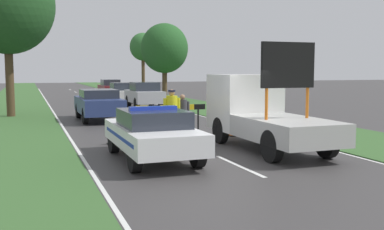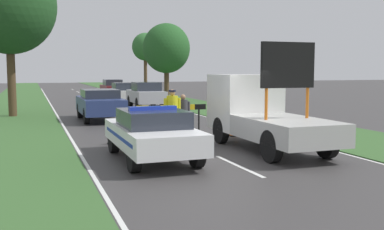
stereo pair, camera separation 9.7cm
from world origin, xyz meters
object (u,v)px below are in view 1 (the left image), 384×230
Objects in this scene: police_officer at (172,109)px; queued_car_van_white at (122,92)px; traffic_cone_near_police at (233,129)px; traffic_cone_centre_front at (115,135)px; roadside_tree_near_left at (164,49)px; roadside_tree_near_right at (7,5)px; work_truck at (259,112)px; pedestrian_civilian at (182,111)px; queued_car_wagon_maroon at (110,88)px; roadside_tree_mid_left at (143,47)px; police_car at (152,133)px; road_barrier at (171,110)px; queued_car_hatch_blue at (98,104)px; queued_car_sedan_silver at (144,95)px.

queued_car_van_white is (2.03, 19.22, -0.29)m from police_officer.
traffic_cone_near_police is 0.85× the size of traffic_cone_centre_front.
traffic_cone_centre_front is (-4.62, -0.43, 0.05)m from traffic_cone_near_police.
roadside_tree_near_left is 14.25m from roadside_tree_near_right.
roadside_tree_near_left is (3.28, 21.64, 3.05)m from work_truck.
work_truck is at bearing -71.39° from pedestrian_civilian.
roadside_tree_mid_left is (4.97, 7.47, 4.15)m from queued_car_wagon_maroon.
police_car is 2.58× the size of police_officer.
roadside_tree_near_left reaches higher than queued_car_van_white.
queued_car_wagon_maroon is (0.06, 28.26, -0.32)m from work_truck.
roadside_tree_near_right is (-6.12, 9.23, 4.96)m from road_barrier.
police_officer is 7.13m from queued_car_hatch_blue.
road_barrier is 0.69× the size of queued_car_van_white.
queued_car_sedan_silver is 6.12m from queued_car_van_white.
police_car reaches higher than traffic_cone_near_police.
road_barrier is at bearing 80.80° from queued_car_sedan_silver.
pedestrian_civilian reaches higher than traffic_cone_near_police.
queued_car_hatch_blue reaches higher than police_car.
police_officer is at bearing 85.11° from queued_car_wagon_maroon.
roadside_tree_mid_left reaches higher than police_car.
queued_car_wagon_maroon is 0.67× the size of roadside_tree_near_left.
pedestrian_civilian is 18.70m from queued_car_van_white.
pedestrian_civilian is 12.67m from roadside_tree_near_right.
traffic_cone_centre_front is (-2.84, -1.20, -0.61)m from pedestrian_civilian.
roadside_tree_mid_left is at bearing 74.41° from traffic_cone_centre_front.
queued_car_wagon_maroon reaches higher than queued_car_hatch_blue.
traffic_cone_near_police is 25.74m from queued_car_wagon_maroon.
pedestrian_civilian is at bearing 85.66° from queued_car_van_white.
roadside_tree_near_right is (-6.42, 9.72, 4.98)m from pedestrian_civilian.
pedestrian_civilian is at bearing -57.47° from road_barrier.
roadside_tree_near_right reaches higher than police_officer.
roadside_tree_mid_left is at bearing -108.64° from queued_car_hatch_blue.
pedestrian_civilian is 19.24m from roadside_tree_near_left.
queued_car_sedan_silver is at bearing -103.81° from roadside_tree_mid_left.
police_car is at bearing -107.54° from roadside_tree_near_left.
road_barrier is 0.43× the size of roadside_tree_mid_left.
queued_car_van_white is at bearing 77.90° from traffic_cone_centre_front.
queued_car_hatch_blue reaches higher than traffic_cone_centre_front.
roadside_tree_mid_left is at bearing 60.28° from roadside_tree_near_right.
pedestrian_civilian is 0.34× the size of queued_car_hatch_blue.
police_officer is 12.77m from roadside_tree_near_right.
roadside_tree_mid_left reaches higher than queued_car_van_white.
queued_car_hatch_blue is at bearing -65.97° from work_truck.
roadside_tree_near_left is at bearing 75.36° from road_barrier.
work_truck is 8.52× the size of traffic_cone_centre_front.
queued_car_sedan_silver is (3.97, 16.68, 0.12)m from police_car.
traffic_cone_near_police is 33.87m from roadside_tree_mid_left.
traffic_cone_centre_front is 12.78m from roadside_tree_near_right.
work_truck is 4.91m from traffic_cone_centre_front.
road_barrier is at bearing 108.34° from queued_car_hatch_blue.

